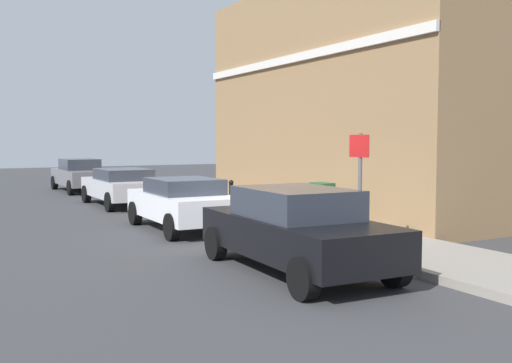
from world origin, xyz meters
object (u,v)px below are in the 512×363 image
(car_white, at_px, (183,202))
(car_silver, at_px, (122,186))
(bollard_far_kerb, at_px, (231,197))
(street_sign, at_px, (360,174))
(utility_cabinet, at_px, (322,209))
(car_grey, at_px, (80,175))
(bollard_near_cabinet, at_px, (290,201))
(car_black, at_px, (296,229))

(car_white, xyz_separation_m, car_silver, (0.12, 6.21, -0.01))
(car_white, height_order, bollard_far_kerb, car_white)
(bollard_far_kerb, distance_m, street_sign, 5.80)
(car_white, xyz_separation_m, street_sign, (1.75, -4.98, 0.95))
(car_white, bearing_deg, utility_cabinet, -136.38)
(car_grey, height_order, street_sign, street_sign)
(car_white, bearing_deg, car_grey, -0.06)
(bollard_near_cabinet, xyz_separation_m, bollard_far_kerb, (-0.86, 1.76, 0.00))
(car_white, height_order, street_sign, street_sign)
(car_silver, bearing_deg, car_white, 177.79)
(bollard_near_cabinet, relative_size, street_sign, 0.45)
(utility_cabinet, bearing_deg, car_grey, 99.11)
(car_silver, bearing_deg, utility_cabinet, -166.04)
(car_grey, distance_m, utility_cabinet, 15.58)
(car_black, distance_m, car_grey, 18.24)
(car_grey, xyz_separation_m, street_sign, (1.72, -17.74, 0.91))
(utility_cabinet, distance_m, bollard_far_kerb, 3.45)
(bollard_near_cabinet, bearing_deg, bollard_far_kerb, 116.05)
(bollard_near_cabinet, height_order, bollard_far_kerb, same)
(car_white, distance_m, bollard_far_kerb, 1.89)
(bollard_near_cabinet, height_order, street_sign, street_sign)
(car_white, height_order, utility_cabinet, car_white)
(car_white, relative_size, bollard_far_kerb, 3.84)
(car_grey, xyz_separation_m, bollard_far_kerb, (1.71, -12.02, -0.05))
(car_white, distance_m, utility_cabinet, 3.62)
(bollard_near_cabinet, bearing_deg, utility_cabinet, -93.56)
(car_silver, relative_size, bollard_near_cabinet, 4.14)
(car_black, xyz_separation_m, car_white, (0.04, 5.48, -0.05))
(utility_cabinet, height_order, street_sign, street_sign)
(car_grey, distance_m, bollard_near_cabinet, 14.02)
(car_silver, bearing_deg, bollard_far_kerb, -164.64)
(car_black, xyz_separation_m, bollard_far_kerb, (1.78, 6.22, -0.06))
(car_white, distance_m, bollard_near_cabinet, 2.79)
(car_white, relative_size, bollard_near_cabinet, 3.84)
(street_sign, bearing_deg, car_black, -164.32)
(bollard_far_kerb, bearing_deg, car_grey, 98.08)
(car_silver, height_order, street_sign, street_sign)
(car_white, bearing_deg, street_sign, -160.55)
(car_black, height_order, car_silver, car_black)
(car_grey, height_order, bollard_near_cabinet, car_grey)
(car_black, bearing_deg, car_white, 1.14)
(utility_cabinet, bearing_deg, car_silver, 105.04)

